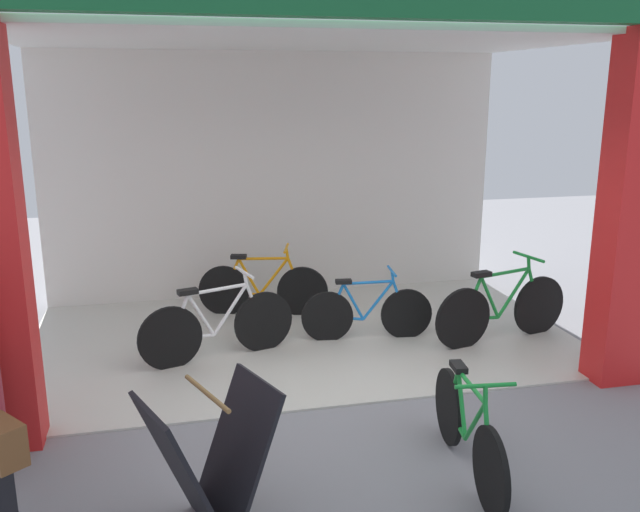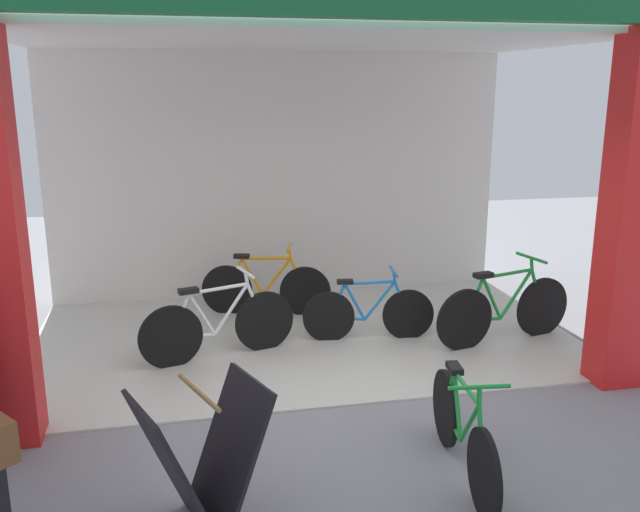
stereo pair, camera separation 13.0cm
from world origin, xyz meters
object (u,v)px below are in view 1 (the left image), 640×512
at_px(bicycle_inside_1, 218,326).
at_px(sandwich_board_sign, 210,462).
at_px(bicycle_inside_3, 367,313).
at_px(bicycle_inside_2, 263,288).
at_px(bicycle_parked_0, 468,431).
at_px(bicycle_inside_0, 502,309).

height_order(bicycle_inside_1, sandwich_board_sign, sandwich_board_sign).
bearing_deg(bicycle_inside_3, bicycle_inside_1, -173.30).
height_order(bicycle_inside_2, bicycle_parked_0, bicycle_inside_2).
relative_size(bicycle_inside_1, bicycle_inside_2, 1.04).
relative_size(bicycle_inside_2, bicycle_inside_3, 1.06).
height_order(bicycle_inside_0, bicycle_inside_1, bicycle_inside_0).
distance_m(bicycle_inside_2, bicycle_inside_3, 1.45).
distance_m(bicycle_inside_1, sandwich_board_sign, 2.74).
relative_size(bicycle_inside_3, bicycle_parked_0, 0.95).
xyz_separation_m(bicycle_inside_0, sandwich_board_sign, (-3.31, -2.55, 0.10)).
xyz_separation_m(bicycle_inside_0, bicycle_inside_2, (-2.41, 1.43, -0.03)).
height_order(bicycle_inside_2, bicycle_inside_3, bicycle_inside_2).
relative_size(bicycle_inside_2, sandwich_board_sign, 1.60).
relative_size(bicycle_inside_1, bicycle_inside_3, 1.11).
relative_size(bicycle_inside_3, sandwich_board_sign, 1.51).
height_order(bicycle_inside_2, sandwich_board_sign, sandwich_board_sign).
relative_size(bicycle_inside_0, bicycle_inside_3, 1.17).
bearing_deg(bicycle_inside_0, bicycle_inside_2, 149.23).
bearing_deg(bicycle_parked_0, bicycle_inside_3, 88.73).
xyz_separation_m(bicycle_inside_3, sandwich_board_sign, (-1.89, -2.92, 0.16)).
relative_size(bicycle_inside_0, bicycle_inside_1, 1.06).
relative_size(bicycle_inside_0, sandwich_board_sign, 1.76).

